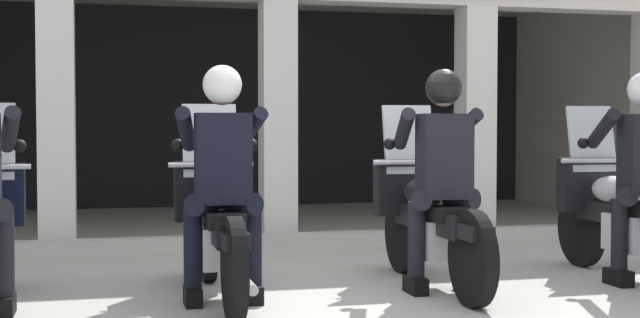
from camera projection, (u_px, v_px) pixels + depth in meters
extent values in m
plane|color=#A8A59E|center=(262.00, 242.00, 8.92)|extent=(80.00, 80.00, 0.00)
cube|color=black|center=(225.00, 107.00, 13.04)|extent=(9.78, 0.24, 2.90)
cube|color=beige|center=(592.00, 106.00, 12.12)|extent=(0.30, 4.63, 2.90)
cube|color=silver|center=(57.00, 121.00, 8.57)|extent=(0.35, 0.36, 2.46)
cube|color=silver|center=(278.00, 121.00, 9.09)|extent=(0.35, 0.36, 2.46)
cube|color=silver|center=(475.00, 121.00, 9.61)|extent=(0.35, 0.36, 2.46)
cube|color=#B7B5AD|center=(288.00, 240.00, 8.65)|extent=(9.38, 0.24, 0.12)
cylinder|color=black|center=(5.00, 254.00, 5.49)|extent=(0.12, 0.12, 0.53)
cube|color=black|center=(6.00, 305.00, 5.51)|extent=(0.11, 0.26, 0.12)
cylinder|color=black|center=(10.00, 130.00, 5.67)|extent=(0.19, 0.48, 0.31)
sphere|color=black|center=(20.00, 146.00, 5.89)|extent=(0.09, 0.09, 0.09)
cylinder|color=black|center=(208.00, 240.00, 6.68)|extent=(0.09, 0.64, 0.64)
cylinder|color=black|center=(234.00, 269.00, 5.32)|extent=(0.09, 0.64, 0.64)
cube|color=black|center=(208.00, 212.00, 6.67)|extent=(0.14, 0.44, 0.08)
cube|color=silver|center=(221.00, 246.00, 5.95)|extent=(0.28, 0.44, 0.28)
cube|color=black|center=(220.00, 226.00, 6.00)|extent=(0.18, 1.24, 0.16)
ellipsoid|color=#1E2338|center=(215.00, 197.00, 6.20)|extent=(0.26, 0.48, 0.22)
cube|color=black|center=(223.00, 219.00, 5.82)|extent=(0.24, 0.52, 0.10)
cube|color=black|center=(233.00, 239.00, 5.37)|extent=(0.16, 0.48, 0.10)
cylinder|color=silver|center=(209.00, 209.00, 6.62)|extent=(0.05, 0.24, 0.53)
cube|color=black|center=(210.00, 191.00, 6.55)|extent=(0.52, 0.16, 0.44)
sphere|color=silver|center=(208.00, 187.00, 6.65)|extent=(0.18, 0.18, 0.18)
cube|color=silver|center=(210.00, 141.00, 6.52)|extent=(0.40, 0.14, 0.54)
cylinder|color=silver|center=(211.00, 165.00, 6.45)|extent=(0.62, 0.04, 0.04)
cylinder|color=silver|center=(246.00, 283.00, 5.65)|extent=(0.07, 0.55, 0.07)
cube|color=black|center=(223.00, 158.00, 5.78)|extent=(0.36, 0.22, 0.60)
cube|color=#591414|center=(221.00, 155.00, 5.90)|extent=(0.05, 0.02, 0.32)
sphere|color=#936B51|center=(222.00, 89.00, 5.79)|extent=(0.21, 0.21, 0.21)
sphere|color=silver|center=(222.00, 85.00, 5.78)|extent=(0.26, 0.26, 0.26)
cylinder|color=black|center=(244.00, 205.00, 5.85)|extent=(0.26, 0.29, 0.17)
cylinder|color=black|center=(253.00, 246.00, 5.87)|extent=(0.12, 0.12, 0.53)
cube|color=black|center=(253.00, 294.00, 5.90)|extent=(0.11, 0.26, 0.12)
cylinder|color=black|center=(202.00, 206.00, 5.78)|extent=(0.26, 0.29, 0.17)
cylinder|color=black|center=(193.00, 248.00, 5.78)|extent=(0.12, 0.12, 0.53)
cube|color=black|center=(193.00, 296.00, 5.80)|extent=(0.11, 0.26, 0.12)
cylinder|color=black|center=(250.00, 129.00, 6.05)|extent=(0.19, 0.48, 0.31)
sphere|color=black|center=(251.00, 145.00, 6.27)|extent=(0.09, 0.09, 0.09)
cylinder|color=black|center=(186.00, 129.00, 5.95)|extent=(0.19, 0.48, 0.31)
sphere|color=black|center=(178.00, 145.00, 6.15)|extent=(0.09, 0.09, 0.09)
cylinder|color=black|center=(402.00, 233.00, 7.09)|extent=(0.09, 0.64, 0.64)
cylinder|color=black|center=(472.00, 258.00, 5.73)|extent=(0.09, 0.64, 0.64)
cube|color=black|center=(402.00, 207.00, 7.09)|extent=(0.14, 0.44, 0.08)
cube|color=silver|center=(436.00, 238.00, 6.36)|extent=(0.28, 0.44, 0.28)
cube|color=black|center=(434.00, 220.00, 6.41)|extent=(0.18, 1.24, 0.16)
ellipsoid|color=black|center=(423.00, 193.00, 6.61)|extent=(0.26, 0.48, 0.22)
cube|color=black|center=(443.00, 213.00, 6.23)|extent=(0.24, 0.52, 0.10)
cube|color=black|center=(469.00, 231.00, 5.79)|extent=(0.16, 0.48, 0.10)
cylinder|color=silver|center=(405.00, 204.00, 7.03)|extent=(0.05, 0.24, 0.53)
cube|color=black|center=(407.00, 187.00, 6.96)|extent=(0.52, 0.16, 0.44)
sphere|color=silver|center=(403.00, 184.00, 7.06)|extent=(0.18, 0.18, 0.18)
cube|color=silver|center=(408.00, 140.00, 6.93)|extent=(0.40, 0.14, 0.54)
cylinder|color=silver|center=(412.00, 162.00, 6.86)|extent=(0.62, 0.04, 0.04)
cylinder|color=silver|center=(471.00, 272.00, 6.06)|extent=(0.07, 0.55, 0.07)
cube|color=black|center=(444.00, 156.00, 6.19)|extent=(0.36, 0.22, 0.60)
cube|color=#14193F|center=(438.00, 153.00, 6.31)|extent=(0.05, 0.02, 0.32)
sphere|color=tan|center=(444.00, 92.00, 6.20)|extent=(0.21, 0.21, 0.21)
sphere|color=black|center=(444.00, 87.00, 6.20)|extent=(0.26, 0.26, 0.26)
cylinder|color=black|center=(461.00, 200.00, 6.26)|extent=(0.26, 0.29, 0.17)
cylinder|color=black|center=(469.00, 238.00, 6.28)|extent=(0.12, 0.12, 0.53)
cube|color=black|center=(468.00, 283.00, 6.31)|extent=(0.11, 0.26, 0.12)
cylinder|color=black|center=(424.00, 200.00, 6.19)|extent=(0.26, 0.29, 0.17)
cylinder|color=black|center=(416.00, 239.00, 6.19)|extent=(0.12, 0.12, 0.53)
cube|color=black|center=(416.00, 285.00, 6.21)|extent=(0.11, 0.26, 0.12)
cylinder|color=black|center=(461.00, 129.00, 6.46)|extent=(0.19, 0.48, 0.31)
sphere|color=black|center=(455.00, 143.00, 6.68)|extent=(0.09, 0.09, 0.09)
cylinder|color=black|center=(404.00, 129.00, 6.36)|extent=(0.19, 0.48, 0.31)
sphere|color=black|center=(390.00, 144.00, 6.56)|extent=(0.09, 0.09, 0.09)
cylinder|color=black|center=(581.00, 228.00, 7.41)|extent=(0.09, 0.64, 0.64)
cube|color=black|center=(582.00, 204.00, 7.40)|extent=(0.14, 0.44, 0.08)
cube|color=silver|center=(633.00, 233.00, 6.68)|extent=(0.28, 0.44, 0.28)
cube|color=black|center=(630.00, 215.00, 6.72)|extent=(0.18, 1.24, 0.16)
ellipsoid|color=#B2B2B7|center=(614.00, 190.00, 6.93)|extent=(0.26, 0.48, 0.22)
cylinder|color=silver|center=(585.00, 201.00, 7.34)|extent=(0.05, 0.24, 0.53)
cube|color=black|center=(589.00, 184.00, 7.27)|extent=(0.52, 0.16, 0.44)
sphere|color=silver|center=(583.00, 181.00, 7.37)|extent=(0.18, 0.18, 0.18)
cube|color=silver|center=(591.00, 139.00, 7.24)|extent=(0.40, 0.14, 0.54)
cylinder|color=silver|center=(596.00, 161.00, 7.17)|extent=(0.62, 0.04, 0.04)
cube|color=black|center=(637.00, 152.00, 6.62)|extent=(0.05, 0.02, 0.32)
cylinder|color=black|center=(627.00, 197.00, 6.50)|extent=(0.26, 0.29, 0.17)
cylinder|color=black|center=(620.00, 234.00, 6.50)|extent=(0.12, 0.12, 0.53)
cube|color=black|center=(618.00, 277.00, 6.52)|extent=(0.11, 0.26, 0.12)
cylinder|color=black|center=(603.00, 129.00, 6.67)|extent=(0.19, 0.48, 0.31)
sphere|color=black|center=(583.00, 143.00, 6.87)|extent=(0.09, 0.09, 0.09)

